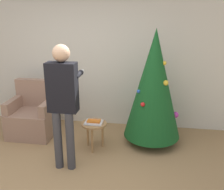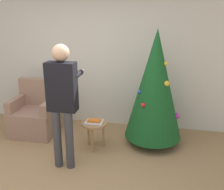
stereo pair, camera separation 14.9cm
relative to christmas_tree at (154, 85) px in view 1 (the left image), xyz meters
name	(u,v)px [view 1 (the left image)]	position (x,y,z in m)	size (l,w,h in m)	color
ground_plane	(50,190)	(-1.28, -1.53, -1.05)	(14.00, 14.00, 0.00)	#99754C
wall_back	(88,57)	(-1.28, 0.70, 0.30)	(8.00, 0.06, 2.70)	beige
christmas_tree	(154,85)	(0.00, 0.00, 0.00)	(0.96, 0.96, 1.97)	brown
armchair	(33,116)	(-2.18, 0.00, -0.71)	(0.79, 0.72, 0.99)	#93705B
person_standing	(63,97)	(-1.24, -0.94, 0.04)	(0.43, 0.57, 1.81)	#38383D
side_stool	(94,127)	(-0.94, -0.37, -0.66)	(0.42, 0.42, 0.46)	#A37547
laptop	(94,122)	(-0.94, -0.37, -0.58)	(0.29, 0.24, 0.02)	silver
book	(94,121)	(-0.94, -0.37, -0.56)	(0.22, 0.12, 0.02)	orange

